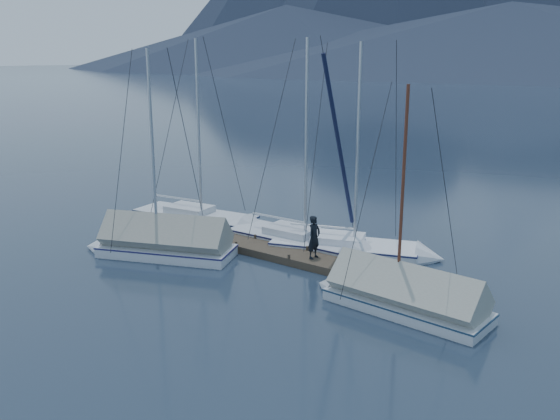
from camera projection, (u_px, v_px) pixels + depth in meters
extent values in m
plane|color=#162131|center=(252.00, 270.00, 25.17)|extent=(1000.00, 1000.00, 0.00)
cone|color=#192133|center=(287.00, 39.00, 318.77)|extent=(364.00, 364.00, 35.00)
cone|color=#192133|center=(509.00, 40.00, 242.37)|extent=(416.00, 416.00, 30.00)
cube|color=#382D23|center=(280.00, 254.00, 26.68)|extent=(18.00, 1.50, 0.34)
cube|color=black|center=(186.00, 235.00, 30.20)|extent=(3.00, 1.30, 0.30)
cube|color=black|center=(280.00, 258.00, 26.74)|extent=(3.00, 1.30, 0.30)
cube|color=black|center=(402.00, 288.00, 23.27)|extent=(3.00, 1.30, 0.30)
cylinder|color=#382D23|center=(168.00, 218.00, 31.80)|extent=(0.12, 0.12, 0.35)
cylinder|color=#382D23|center=(148.00, 224.00, 30.71)|extent=(0.12, 0.12, 0.35)
cylinder|color=#382D23|center=(209.00, 228.00, 30.06)|extent=(0.12, 0.12, 0.35)
cylinder|color=#382D23|center=(190.00, 234.00, 28.98)|extent=(0.12, 0.12, 0.35)
cylinder|color=#382D23|center=(255.00, 238.00, 28.33)|extent=(0.12, 0.12, 0.35)
cylinder|color=#382D23|center=(236.00, 245.00, 27.25)|extent=(0.12, 0.12, 0.35)
cylinder|color=#382D23|center=(307.00, 250.00, 26.60)|extent=(0.12, 0.12, 0.35)
cylinder|color=#382D23|center=(289.00, 258.00, 25.51)|extent=(0.12, 0.12, 0.35)
cylinder|color=#382D23|center=(366.00, 264.00, 24.87)|extent=(0.12, 0.12, 0.35)
cylinder|color=#382D23|center=(349.00, 273.00, 23.78)|extent=(0.12, 0.12, 0.35)
cylinder|color=#382D23|center=(434.00, 279.00, 23.14)|extent=(0.12, 0.12, 0.35)
cylinder|color=#382D23|center=(419.00, 290.00, 22.05)|extent=(0.12, 0.12, 0.35)
cube|color=silver|center=(195.00, 219.00, 32.39)|extent=(7.11, 3.20, 0.75)
cube|color=silver|center=(195.00, 225.00, 32.48)|extent=(5.95, 2.04, 0.34)
cube|color=#161F43|center=(195.00, 214.00, 32.31)|extent=(7.18, 3.23, 0.07)
cone|color=silver|center=(257.00, 229.00, 30.55)|extent=(1.55, 2.35, 2.20)
cube|color=silver|center=(190.00, 209.00, 32.41)|extent=(2.60, 1.91, 0.34)
cylinder|color=#B2B7BF|center=(199.00, 129.00, 30.92)|extent=(0.14, 0.14, 9.15)
cylinder|color=#B2B7BF|center=(178.00, 198.00, 32.65)|extent=(3.07, 0.52, 0.10)
cylinder|color=#26262B|center=(226.00, 131.00, 30.12)|extent=(0.50, 3.43, 9.16)
cube|color=silver|center=(297.00, 242.00, 28.36)|extent=(6.86, 2.41, 0.75)
cube|color=silver|center=(297.00, 249.00, 28.45)|extent=(5.81, 1.36, 0.34)
cube|color=#171845|center=(297.00, 236.00, 28.28)|extent=(6.92, 2.43, 0.07)
cone|color=silver|center=(371.00, 258.00, 26.16)|extent=(1.29, 2.20, 2.18)
cube|color=silver|center=(291.00, 230.00, 28.42)|extent=(2.42, 1.64, 0.34)
cylinder|color=#B2B7BF|center=(306.00, 141.00, 26.87)|extent=(0.14, 0.14, 9.08)
cylinder|color=#B2B7BF|center=(278.00, 218.00, 28.73)|extent=(3.07, 0.16, 0.10)
cylinder|color=#26262B|center=(339.00, 144.00, 25.91)|extent=(0.10, 3.43, 9.09)
cube|color=white|center=(345.00, 250.00, 27.31)|extent=(7.03, 4.28, 0.73)
cube|color=white|center=(344.00, 257.00, 27.39)|extent=(5.76, 3.01, 0.33)
cube|color=navy|center=(345.00, 243.00, 27.23)|extent=(7.10, 4.32, 0.07)
cone|color=white|center=(430.00, 258.00, 26.19)|extent=(1.85, 2.42, 2.14)
cube|color=white|center=(338.00, 238.00, 27.27)|extent=(2.72, 2.23, 0.33)
cylinder|color=#B2B7BF|center=(358.00, 147.00, 25.96)|extent=(0.13, 0.13, 8.90)
cylinder|color=#B2B7BF|center=(322.00, 226.00, 27.37)|extent=(2.87, 1.07, 0.10)
cylinder|color=#26262B|center=(396.00, 148.00, 25.47)|extent=(1.12, 3.19, 8.91)
cube|color=silver|center=(406.00, 309.00, 21.01)|extent=(5.94, 2.45, 0.62)
cube|color=silver|center=(405.00, 316.00, 21.08)|extent=(5.00, 1.47, 0.28)
cube|color=navy|center=(406.00, 302.00, 20.94)|extent=(6.00, 2.48, 0.06)
cone|color=silver|center=(330.00, 286.00, 23.10)|extent=(1.16, 2.04, 1.98)
cylinder|color=#592819|center=(402.00, 196.00, 20.22)|extent=(0.11, 0.11, 7.50)
cylinder|color=#592819|center=(432.00, 292.00, 20.20)|extent=(2.61, 0.26, 0.08)
cylinder|color=#26262B|center=(366.00, 190.00, 21.13)|extent=(0.22, 2.92, 7.50)
cube|color=#9C9D93|center=(407.00, 291.00, 20.84)|extent=(5.65, 2.47, 2.10)
cube|color=silver|center=(167.00, 253.00, 26.84)|extent=(6.41, 4.24, 0.71)
cube|color=silver|center=(167.00, 260.00, 26.92)|extent=(5.21, 3.01, 0.32)
cube|color=navy|center=(167.00, 247.00, 26.76)|extent=(6.48, 4.29, 0.06)
cone|color=silver|center=(98.00, 247.00, 27.71)|extent=(1.87, 2.36, 2.07)
cylinder|color=#B2B7BF|center=(153.00, 151.00, 25.76)|extent=(0.13, 0.13, 8.63)
cylinder|color=#B2B7BF|center=(188.00, 234.00, 26.31)|extent=(2.56, 1.10, 0.10)
cylinder|color=#26262B|center=(121.00, 149.00, 26.14)|extent=(1.15, 2.84, 8.64)
cube|color=gray|center=(166.00, 237.00, 26.64)|extent=(6.15, 4.17, 2.20)
imported|color=black|center=(314.00, 237.00, 25.35)|extent=(0.49, 0.71, 1.88)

